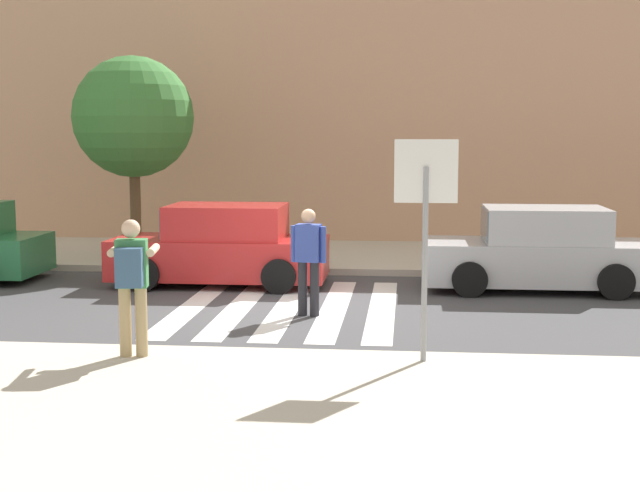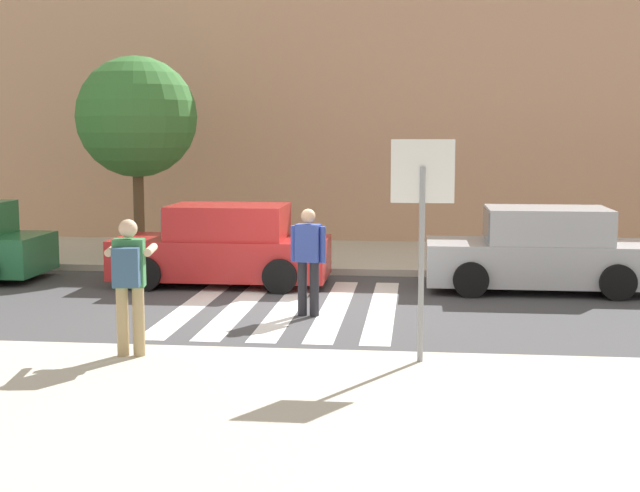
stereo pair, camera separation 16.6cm
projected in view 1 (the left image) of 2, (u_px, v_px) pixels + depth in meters
The scene contains 15 objects.
ground_plane at pixel (285, 310), 14.80m from camera, with size 120.00×120.00×0.00m, color #424244.
sidewalk_near at pixel (198, 428), 8.67m from camera, with size 60.00×6.00×0.14m, color beige.
sidewalk_far at pixel (320, 256), 20.71m from camera, with size 60.00×4.80×0.14m, color beige.
building_facade_far at pixel (336, 104), 24.59m from camera, with size 56.00×4.00×7.37m, color tan.
crosswalk_stripe_0 at pixel (194, 305), 15.15m from camera, with size 0.44×5.20×0.01m, color silver.
crosswalk_stripe_1 at pixel (240, 306), 15.07m from camera, with size 0.44×5.20×0.01m, color silver.
crosswalk_stripe_2 at pixel (287, 307), 15.00m from camera, with size 0.44×5.20×0.01m, color silver.
crosswalk_stripe_3 at pixel (334, 308), 14.92m from camera, with size 0.44×5.20×0.01m, color silver.
crosswalk_stripe_4 at pixel (382, 309), 14.84m from camera, with size 0.44×5.20×0.01m, color silver.
stop_sign at pixel (426, 201), 10.71m from camera, with size 0.76×0.08×2.71m.
photographer_with_backpack at pixel (132, 276), 11.02m from camera, with size 0.66×0.90×1.72m.
pedestrian_crossing at pixel (308, 256), 14.18m from camera, with size 0.57×0.30×1.72m.
parked_car_red at pixel (222, 247), 17.13m from camera, with size 4.10×1.92×1.55m.
parked_car_silver at pixel (538, 251), 16.55m from camera, with size 4.10×1.92×1.55m.
street_tree_west at pixel (133, 117), 19.72m from camera, with size 2.68×2.68×4.46m.
Camera 1 is at (2.00, -14.42, 2.94)m, focal length 50.00 mm.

